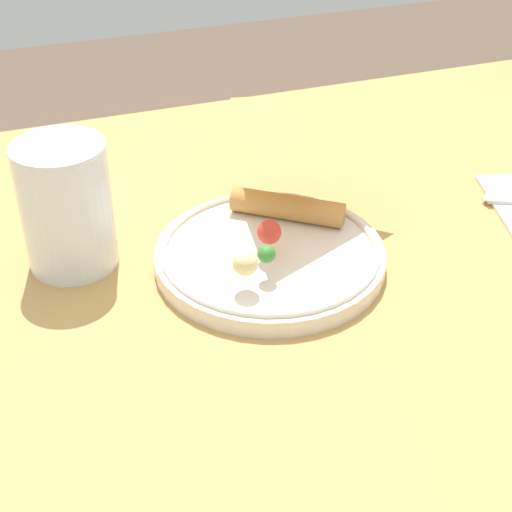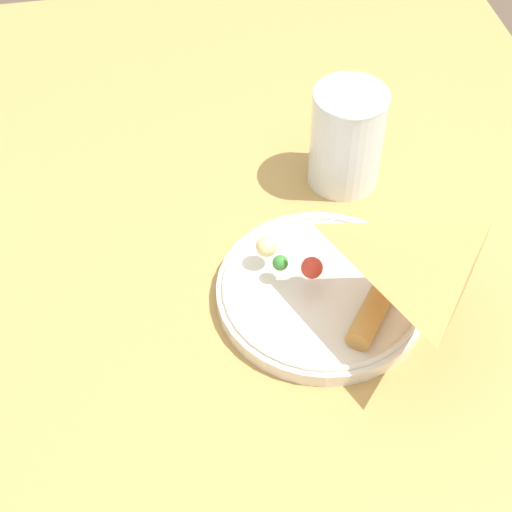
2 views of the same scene
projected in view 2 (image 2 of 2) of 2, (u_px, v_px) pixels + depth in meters
name	position (u px, v px, depth m)	size (l,w,h in m)	color
dining_table	(270.00, 355.00, 0.87)	(1.21, 0.84, 0.78)	tan
plate_pizza	(320.00, 287.00, 0.78)	(0.21, 0.21, 0.05)	silver
milk_glass	(347.00, 140.00, 0.86)	(0.08, 0.08, 0.12)	white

